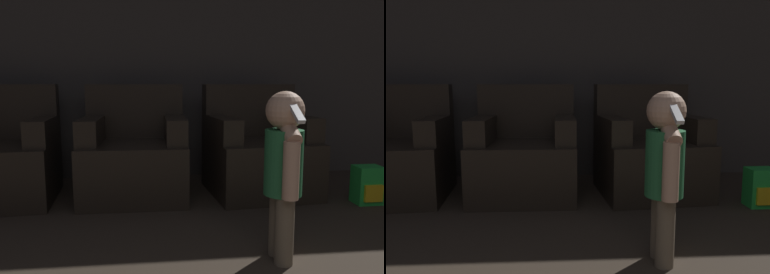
# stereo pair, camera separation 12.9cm
# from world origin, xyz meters

# --- Properties ---
(wall_back) EXTENTS (8.40, 0.05, 2.60)m
(wall_back) POSITION_xyz_m (0.00, 4.50, 1.30)
(wall_back) COLOR #423D38
(wall_back) RESTS_ON ground_plane
(armchair_left) EXTENTS (0.88, 0.83, 0.92)m
(armchair_left) POSITION_xyz_m (-1.29, 3.82, 0.33)
(armchair_left) COLOR black
(armchair_left) RESTS_ON ground_plane
(armchair_middle) EXTENTS (0.83, 0.78, 0.92)m
(armchair_middle) POSITION_xyz_m (-0.23, 3.82, 0.33)
(armchair_middle) COLOR black
(armchair_middle) RESTS_ON ground_plane
(armchair_right) EXTENTS (0.89, 0.85, 0.92)m
(armchair_right) POSITION_xyz_m (0.82, 3.82, 0.33)
(armchair_right) COLOR black
(armchair_right) RESTS_ON ground_plane
(person_toddler) EXTENTS (0.20, 0.35, 0.89)m
(person_toddler) POSITION_xyz_m (0.58, 2.55, 0.53)
(person_toddler) COLOR brown
(person_toddler) RESTS_ON ground_plane
(toy_backpack) EXTENTS (0.20, 0.18, 0.29)m
(toy_backpack) POSITION_xyz_m (1.58, 3.40, 0.15)
(toy_backpack) COLOR green
(toy_backpack) RESTS_ON ground_plane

